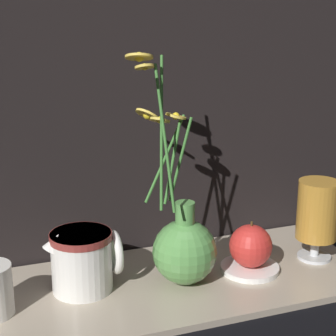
# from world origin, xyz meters

# --- Properties ---
(ground_plane) EXTENTS (6.00, 6.00, 0.00)m
(ground_plane) POSITION_xyz_m (0.00, 0.00, 0.00)
(ground_plane) COLOR black
(shelf) EXTENTS (0.76, 0.30, 0.01)m
(shelf) POSITION_xyz_m (0.00, 0.00, 0.01)
(shelf) COLOR tan
(shelf) RESTS_ON ground_plane
(vase_with_flowers) EXTENTS (0.16, 0.17, 0.40)m
(vase_with_flowers) POSITION_xyz_m (0.04, -0.01, 0.08)
(vase_with_flowers) COLOR #59994C
(vase_with_flowers) RESTS_ON shelf
(ceramic_pitcher) EXTENTS (0.13, 0.10, 0.11)m
(ceramic_pitcher) POSITION_xyz_m (-0.13, 0.02, 0.07)
(ceramic_pitcher) COLOR white
(ceramic_pitcher) RESTS_ON shelf
(tea_glass) EXTENTS (0.08, 0.08, 0.16)m
(tea_glass) POSITION_xyz_m (0.31, -0.01, 0.11)
(tea_glass) COLOR silver
(tea_glass) RESTS_ON shelf
(saucer_plate) EXTENTS (0.11, 0.11, 0.01)m
(saucer_plate) POSITION_xyz_m (0.17, -0.01, 0.02)
(saucer_plate) COLOR white
(saucer_plate) RESTS_ON shelf
(orange_fruit) EXTENTS (0.08, 0.08, 0.09)m
(orange_fruit) POSITION_xyz_m (0.17, -0.01, 0.06)
(orange_fruit) COLOR red
(orange_fruit) RESTS_ON saucer_plate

